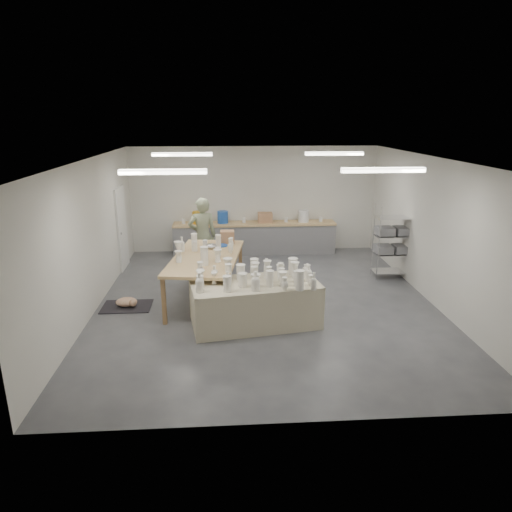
{
  "coord_description": "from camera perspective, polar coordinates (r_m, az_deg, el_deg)",
  "views": [
    {
      "loc": [
        -0.81,
        -8.95,
        3.79
      ],
      "look_at": [
        -0.21,
        -0.05,
        1.05
      ],
      "focal_mm": 32.0,
      "sensor_mm": 36.0,
      "label": 1
    }
  ],
  "objects": [
    {
      "name": "red_stool",
      "position": [
        11.81,
        -6.53,
        -0.38
      ],
      "size": [
        0.35,
        0.35,
        0.31
      ],
      "rotation": [
        0.0,
        0.0,
        -0.09
      ],
      "color": "#B21F19",
      "rests_on": "ground"
    },
    {
      "name": "drying_table",
      "position": [
        8.62,
        -0.1,
        -5.6
      ],
      "size": [
        2.51,
        1.49,
        1.2
      ],
      "rotation": [
        0.0,
        0.0,
        0.16
      ],
      "color": "olive",
      "rests_on": "ground"
    },
    {
      "name": "potter",
      "position": [
        11.36,
        -6.7,
        2.51
      ],
      "size": [
        0.77,
        0.57,
        1.92
      ],
      "primitive_type": "imported",
      "rotation": [
        0.0,
        0.0,
        3.31
      ],
      "color": "gray",
      "rests_on": "ground"
    },
    {
      "name": "back_counter",
      "position": [
        13.08,
        -0.22,
        2.43
      ],
      "size": [
        4.6,
        0.6,
        1.24
      ],
      "color": "tan",
      "rests_on": "ground"
    },
    {
      "name": "room",
      "position": [
        9.23,
        0.58,
        6.23
      ],
      "size": [
        8.0,
        8.02,
        3.0
      ],
      "color": "#424449",
      "rests_on": "ground"
    },
    {
      "name": "rug",
      "position": [
        9.9,
        -15.83,
        -6.08
      ],
      "size": [
        1.0,
        0.7,
        0.02
      ],
      "primitive_type": "cube",
      "color": "black",
      "rests_on": "ground"
    },
    {
      "name": "wire_shelf",
      "position": [
        11.47,
        16.76,
        1.82
      ],
      "size": [
        0.88,
        0.48,
        1.8
      ],
      "color": "silver",
      "rests_on": "ground"
    },
    {
      "name": "work_table",
      "position": [
        9.7,
        -6.16,
        0.08
      ],
      "size": [
        1.67,
        2.79,
        1.36
      ],
      "rotation": [
        0.0,
        0.0,
        -0.14
      ],
      "color": "tan",
      "rests_on": "ground"
    },
    {
      "name": "cat",
      "position": [
        9.84,
        -15.78,
        -5.55
      ],
      "size": [
        0.5,
        0.41,
        0.19
      ],
      "rotation": [
        0.0,
        0.0,
        0.28
      ],
      "color": "white",
      "rests_on": "rug"
    }
  ]
}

